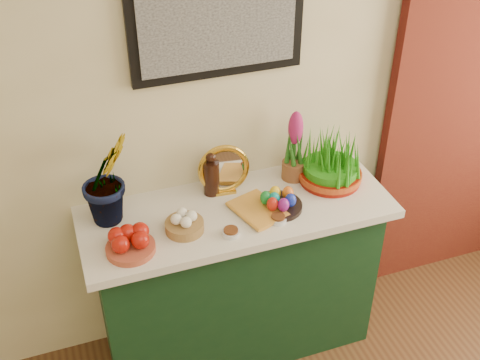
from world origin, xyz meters
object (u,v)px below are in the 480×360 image
wheatgrass_sabzeh (331,162)px  book (241,217)px  mirror (224,170)px  sideboard (237,282)px  hyacinth_green (105,165)px

wheatgrass_sabzeh → book: bearing=-164.1°
mirror → wheatgrass_sabzeh: bearing=-10.1°
sideboard → hyacinth_green: size_ratio=2.36×
hyacinth_green → wheatgrass_sabzeh: (1.02, -0.06, -0.17)m
hyacinth_green → wheatgrass_sabzeh: size_ratio=1.84×
hyacinth_green → mirror: (0.52, 0.03, -0.16)m
wheatgrass_sabzeh → sideboard: bearing=-174.4°
sideboard → hyacinth_green: bearing=168.7°
hyacinth_green → book: bearing=-44.5°
sideboard → hyacinth_green: (-0.53, 0.11, 0.74)m
book → wheatgrass_sabzeh: size_ratio=0.79×
mirror → wheatgrass_sabzeh: wheatgrass_sabzeh is taller
sideboard → book: 0.49m
sideboard → mirror: bearing=95.2°
wheatgrass_sabzeh → mirror: bearing=169.9°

